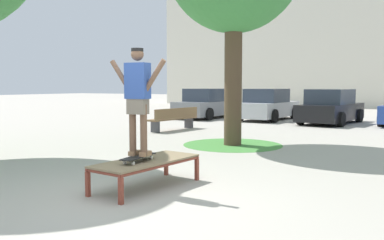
{
  "coord_description": "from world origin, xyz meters",
  "views": [
    {
      "loc": [
        3.73,
        -4.52,
        1.67
      ],
      "look_at": [
        -0.16,
        2.36,
        1.0
      ],
      "focal_mm": 38.54,
      "sensor_mm": 36.0,
      "label": 1
    }
  ],
  "objects_px": {
    "car_grey": "(208,104)",
    "skate_box": "(147,163)",
    "skateboard": "(138,157)",
    "skater": "(138,94)",
    "car_black": "(331,108)",
    "car_silver": "(268,106)",
    "park_bench": "(174,118)"
  },
  "relations": [
    {
      "from": "skateboard",
      "to": "car_black",
      "type": "distance_m",
      "value": 13.44
    },
    {
      "from": "skateboard",
      "to": "skater",
      "type": "relative_size",
      "value": 0.48
    },
    {
      "from": "car_black",
      "to": "skater",
      "type": "bearing_deg",
      "value": -91.48
    },
    {
      "from": "car_grey",
      "to": "park_bench",
      "type": "height_order",
      "value": "car_grey"
    },
    {
      "from": "skater",
      "to": "park_bench",
      "type": "bearing_deg",
      "value": 118.33
    },
    {
      "from": "skate_box",
      "to": "skateboard",
      "type": "bearing_deg",
      "value": -96.47
    },
    {
      "from": "car_silver",
      "to": "park_bench",
      "type": "relative_size",
      "value": 1.76
    },
    {
      "from": "skateboard",
      "to": "car_silver",
      "type": "bearing_deg",
      "value": 100.98
    },
    {
      "from": "car_grey",
      "to": "skate_box",
      "type": "bearing_deg",
      "value": -66.56
    },
    {
      "from": "skate_box",
      "to": "skater",
      "type": "relative_size",
      "value": 1.17
    },
    {
      "from": "skate_box",
      "to": "skateboard",
      "type": "relative_size",
      "value": 2.42
    },
    {
      "from": "park_bench",
      "to": "skateboard",
      "type": "bearing_deg",
      "value": -61.68
    },
    {
      "from": "skateboard",
      "to": "car_grey",
      "type": "bearing_deg",
      "value": 113.07
    },
    {
      "from": "car_grey",
      "to": "car_black",
      "type": "relative_size",
      "value": 0.98
    },
    {
      "from": "skate_box",
      "to": "car_grey",
      "type": "xyz_separation_m",
      "value": [
        -5.78,
        13.34,
        0.28
      ]
    },
    {
      "from": "car_grey",
      "to": "car_silver",
      "type": "relative_size",
      "value": 1.0
    },
    {
      "from": "car_silver",
      "to": "car_grey",
      "type": "bearing_deg",
      "value": -172.25
    },
    {
      "from": "car_silver",
      "to": "park_bench",
      "type": "bearing_deg",
      "value": -103.16
    },
    {
      "from": "skate_box",
      "to": "car_grey",
      "type": "bearing_deg",
      "value": 113.44
    },
    {
      "from": "skate_box",
      "to": "park_bench",
      "type": "height_order",
      "value": "park_bench"
    },
    {
      "from": "car_grey",
      "to": "park_bench",
      "type": "relative_size",
      "value": 1.77
    },
    {
      "from": "skateboard",
      "to": "park_bench",
      "type": "xyz_separation_m",
      "value": [
        -4.16,
        7.72,
        -0.09
      ]
    },
    {
      "from": "skateboard",
      "to": "skater",
      "type": "height_order",
      "value": "skater"
    },
    {
      "from": "skate_box",
      "to": "car_black",
      "type": "height_order",
      "value": "car_black"
    },
    {
      "from": "skate_box",
      "to": "car_silver",
      "type": "height_order",
      "value": "car_silver"
    },
    {
      "from": "skate_box",
      "to": "car_silver",
      "type": "relative_size",
      "value": 0.46
    },
    {
      "from": "car_grey",
      "to": "park_bench",
      "type": "bearing_deg",
      "value": -74.59
    },
    {
      "from": "park_bench",
      "to": "skater",
      "type": "bearing_deg",
      "value": -61.67
    },
    {
      "from": "skater",
      "to": "skate_box",
      "type": "bearing_deg",
      "value": 83.42
    },
    {
      "from": "skater",
      "to": "car_grey",
      "type": "height_order",
      "value": "skater"
    },
    {
      "from": "skateboard",
      "to": "car_black",
      "type": "relative_size",
      "value": 0.19
    },
    {
      "from": "skater",
      "to": "car_grey",
      "type": "distance_m",
      "value": 14.72
    }
  ]
}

